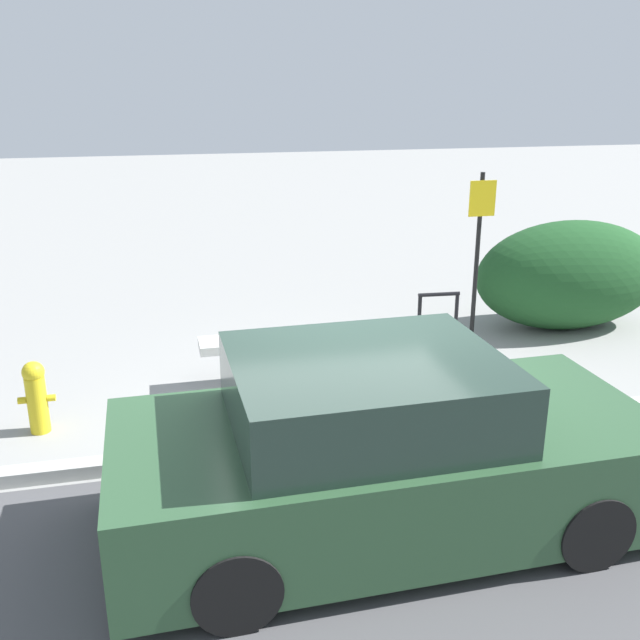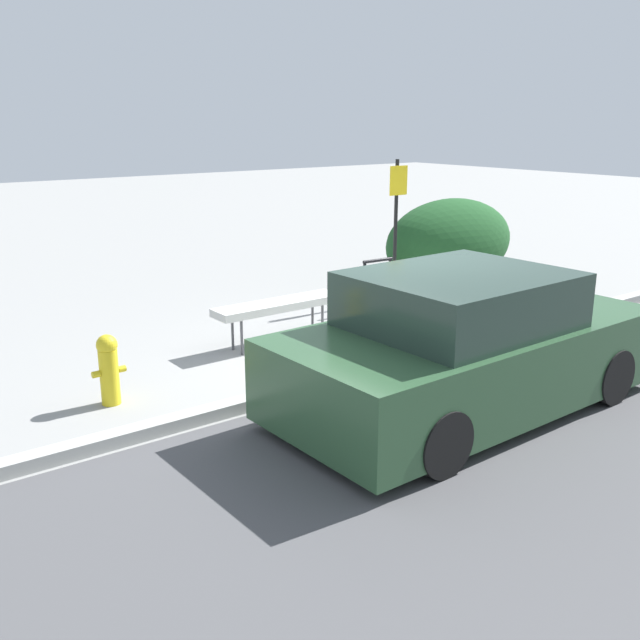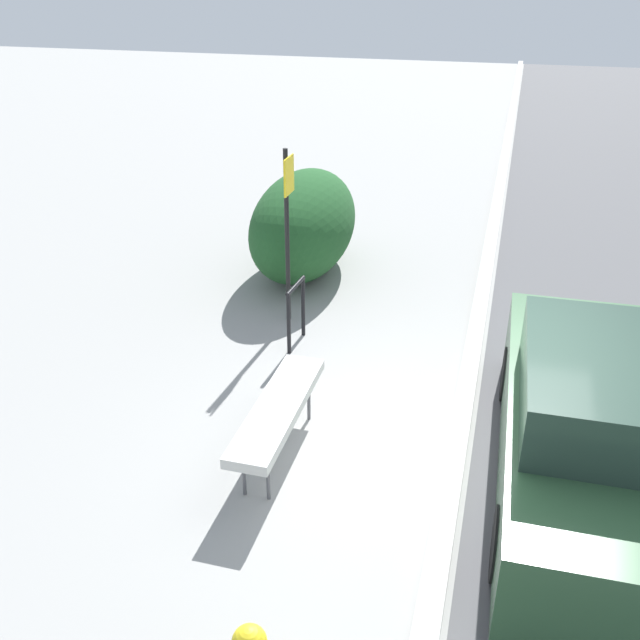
# 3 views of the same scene
# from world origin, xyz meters

# --- Properties ---
(ground_plane) EXTENTS (60.00, 60.00, 0.00)m
(ground_plane) POSITION_xyz_m (0.00, 0.00, 0.00)
(ground_plane) COLOR gray
(curb) EXTENTS (60.00, 0.20, 0.13)m
(curb) POSITION_xyz_m (0.00, 0.00, 0.07)
(curb) COLOR #A8A8A3
(curb) RESTS_ON ground_plane
(bench) EXTENTS (1.85, 0.42, 0.58)m
(bench) POSITION_xyz_m (-0.38, 1.68, 0.52)
(bench) COLOR #515156
(bench) RESTS_ON ground_plane
(bike_rack) EXTENTS (0.55, 0.09, 0.83)m
(bike_rack) POSITION_xyz_m (1.81, 2.17, 0.50)
(bike_rack) COLOR black
(bike_rack) RESTS_ON ground_plane
(sign_post) EXTENTS (0.36, 0.08, 2.30)m
(sign_post) POSITION_xyz_m (2.45, 2.46, 1.38)
(sign_post) COLOR black
(sign_post) RESTS_ON ground_plane
(shrub_hedge) EXTENTS (2.81, 1.44, 1.56)m
(shrub_hedge) POSITION_xyz_m (4.02, 2.71, 0.78)
(shrub_hedge) COLOR #1E4C23
(shrub_hedge) RESTS_ON ground_plane
(parked_car_near) EXTENTS (4.23, 1.96, 1.46)m
(parked_car_near) POSITION_xyz_m (-0.10, -1.34, 0.66)
(parked_car_near) COLOR black
(parked_car_near) RESTS_ON ground_plane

